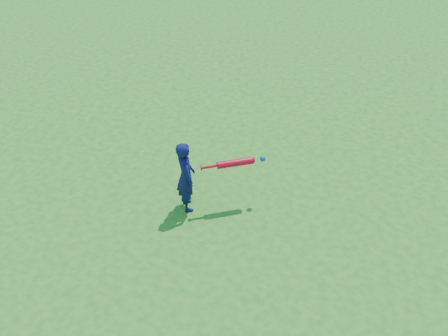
{
  "coord_description": "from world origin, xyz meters",
  "views": [
    {
      "loc": [
        0.6,
        -5.08,
        4.3
      ],
      "look_at": [
        -0.1,
        0.03,
        0.54
      ],
      "focal_mm": 40.0,
      "sensor_mm": 36.0,
      "label": 1
    }
  ],
  "objects": [
    {
      "name": "ground",
      "position": [
        0.0,
        0.0,
        0.0
      ],
      "size": [
        80.0,
        80.0,
        0.0
      ],
      "primitive_type": "plane",
      "color": "#206F1A",
      "rests_on": "ground"
    },
    {
      "name": "child",
      "position": [
        -0.57,
        -0.15,
        0.5
      ],
      "size": [
        0.37,
        0.43,
        1.0
      ],
      "primitive_type": "imported",
      "rotation": [
        0.0,
        0.0,
        2.0
      ],
      "color": "#0F1246",
      "rests_on": "ground"
    },
    {
      "name": "bat_swing",
      "position": [
        0.07,
        0.04,
        0.64
      ],
      "size": [
        0.8,
        0.37,
        0.1
      ],
      "rotation": [
        0.0,
        0.0,
        0.39
      ],
      "color": "red",
      "rests_on": "ground"
    }
  ]
}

